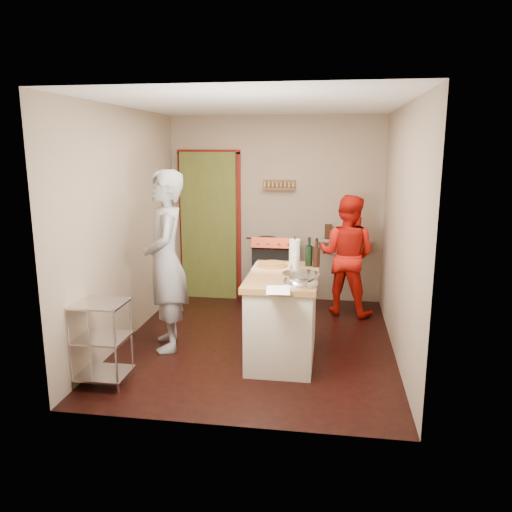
# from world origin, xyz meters

# --- Properties ---
(floor) EXTENTS (3.50, 3.50, 0.00)m
(floor) POSITION_xyz_m (0.00, 0.00, 0.00)
(floor) COLOR black
(floor) RESTS_ON ground
(back_wall) EXTENTS (3.00, 0.44, 2.60)m
(back_wall) POSITION_xyz_m (-0.64, 1.78, 1.13)
(back_wall) COLOR gray
(back_wall) RESTS_ON ground
(left_wall) EXTENTS (0.04, 3.50, 2.60)m
(left_wall) POSITION_xyz_m (-1.50, 0.00, 1.30)
(left_wall) COLOR gray
(left_wall) RESTS_ON ground
(right_wall) EXTENTS (0.04, 3.50, 2.60)m
(right_wall) POSITION_xyz_m (1.50, 0.00, 1.30)
(right_wall) COLOR gray
(right_wall) RESTS_ON ground
(ceiling) EXTENTS (3.00, 3.50, 0.02)m
(ceiling) POSITION_xyz_m (0.00, 0.00, 2.61)
(ceiling) COLOR white
(ceiling) RESTS_ON back_wall
(stove) EXTENTS (0.60, 0.63, 1.00)m
(stove) POSITION_xyz_m (0.05, 1.42, 0.45)
(stove) COLOR black
(stove) RESTS_ON ground
(wire_shelving) EXTENTS (0.48, 0.40, 0.80)m
(wire_shelving) POSITION_xyz_m (-1.28, -1.20, 0.44)
(wire_shelving) COLOR silver
(wire_shelving) RESTS_ON ground
(island) EXTENTS (0.73, 1.36, 1.21)m
(island) POSITION_xyz_m (0.32, -0.35, 0.48)
(island) COLOR #BBB39F
(island) RESTS_ON ground
(person_stripe) EXTENTS (0.68, 0.82, 1.94)m
(person_stripe) POSITION_xyz_m (-0.96, -0.26, 0.97)
(person_stripe) COLOR #A9A9AE
(person_stripe) RESTS_ON ground
(person_red) EXTENTS (0.92, 0.82, 1.57)m
(person_red) POSITION_xyz_m (1.00, 1.20, 0.79)
(person_red) COLOR red
(person_red) RESTS_ON ground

